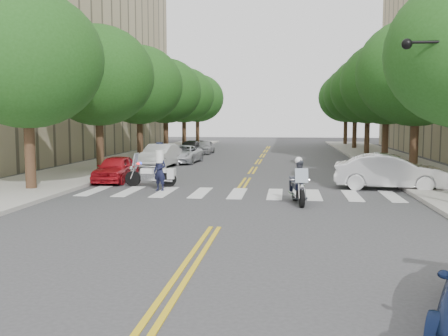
% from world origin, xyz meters
% --- Properties ---
extents(ground, '(140.00, 140.00, 0.00)m').
position_xyz_m(ground, '(0.00, 0.00, 0.00)').
color(ground, '#38383A').
rests_on(ground, ground).
extents(sidewalk_left, '(5.00, 60.00, 0.15)m').
position_xyz_m(sidewalk_left, '(-9.50, 22.00, 0.07)').
color(sidewalk_left, '#9E9991').
rests_on(sidewalk_left, ground).
extents(sidewalk_right, '(5.00, 60.00, 0.15)m').
position_xyz_m(sidewalk_right, '(9.50, 22.00, 0.07)').
color(sidewalk_right, '#9E9991').
rests_on(sidewalk_right, ground).
extents(tree_l_0, '(6.40, 6.40, 8.45)m').
position_xyz_m(tree_l_0, '(-8.80, 6.00, 5.55)').
color(tree_l_0, '#382316').
rests_on(tree_l_0, ground).
extents(tree_l_1, '(6.40, 6.40, 8.45)m').
position_xyz_m(tree_l_1, '(-8.80, 14.00, 5.55)').
color(tree_l_1, '#382316').
rests_on(tree_l_1, ground).
extents(tree_l_2, '(6.40, 6.40, 8.45)m').
position_xyz_m(tree_l_2, '(-8.80, 22.00, 5.55)').
color(tree_l_2, '#382316').
rests_on(tree_l_2, ground).
extents(tree_l_3, '(6.40, 6.40, 8.45)m').
position_xyz_m(tree_l_3, '(-8.80, 30.00, 5.55)').
color(tree_l_3, '#382316').
rests_on(tree_l_3, ground).
extents(tree_l_4, '(6.40, 6.40, 8.45)m').
position_xyz_m(tree_l_4, '(-8.80, 38.00, 5.55)').
color(tree_l_4, '#382316').
rests_on(tree_l_4, ground).
extents(tree_l_5, '(6.40, 6.40, 8.45)m').
position_xyz_m(tree_l_5, '(-8.80, 46.00, 5.55)').
color(tree_l_5, '#382316').
rests_on(tree_l_5, ground).
extents(tree_r_1, '(6.40, 6.40, 8.45)m').
position_xyz_m(tree_r_1, '(8.80, 14.00, 5.55)').
color(tree_r_1, '#382316').
rests_on(tree_r_1, ground).
extents(tree_r_2, '(6.40, 6.40, 8.45)m').
position_xyz_m(tree_r_2, '(8.80, 22.00, 5.55)').
color(tree_r_2, '#382316').
rests_on(tree_r_2, ground).
extents(tree_r_3, '(6.40, 6.40, 8.45)m').
position_xyz_m(tree_r_3, '(8.80, 30.00, 5.55)').
color(tree_r_3, '#382316').
rests_on(tree_r_3, ground).
extents(tree_r_4, '(6.40, 6.40, 8.45)m').
position_xyz_m(tree_r_4, '(8.80, 38.00, 5.55)').
color(tree_r_4, '#382316').
rests_on(tree_r_4, ground).
extents(tree_r_5, '(6.40, 6.40, 8.45)m').
position_xyz_m(tree_r_5, '(8.80, 46.00, 5.55)').
color(tree_r_5, '#382316').
rests_on(tree_r_5, ground).
extents(motorcycle_police, '(0.78, 2.12, 1.72)m').
position_xyz_m(motorcycle_police, '(2.44, 4.36, 0.77)').
color(motorcycle_police, black).
rests_on(motorcycle_police, ground).
extents(motorcycle_parked, '(2.38, 0.55, 1.54)m').
position_xyz_m(motorcycle_parked, '(-3.93, 8.09, 0.54)').
color(motorcycle_parked, black).
rests_on(motorcycle_parked, ground).
extents(officer_standing, '(0.73, 0.63, 1.68)m').
position_xyz_m(officer_standing, '(-3.39, 6.89, 0.84)').
color(officer_standing, black).
rests_on(officer_standing, ground).
extents(convertible, '(4.92, 2.25, 1.57)m').
position_xyz_m(convertible, '(6.50, 8.50, 0.78)').
color(convertible, silver).
rests_on(convertible, ground).
extents(parked_car_a, '(1.64, 3.86, 1.30)m').
position_xyz_m(parked_car_a, '(-6.30, 9.57, 0.65)').
color(parked_car_a, '#AF121C').
rests_on(parked_car_a, ground).
extents(parked_car_b, '(1.96, 4.65, 1.49)m').
position_xyz_m(parked_car_b, '(-5.98, 16.90, 0.75)').
color(parked_car_b, silver).
rests_on(parked_car_b, ground).
extents(parked_car_c, '(2.32, 4.56, 1.24)m').
position_xyz_m(parked_car_c, '(-5.20, 20.31, 0.62)').
color(parked_car_c, '#B7B9BF').
rests_on(parked_car_c, ground).
extents(parked_car_d, '(1.97, 4.16, 1.17)m').
position_xyz_m(parked_car_d, '(-6.30, 28.50, 0.59)').
color(parked_car_d, black).
rests_on(parked_car_d, ground).
extents(parked_car_e, '(1.42, 3.51, 1.19)m').
position_xyz_m(parked_car_e, '(-5.20, 29.68, 0.60)').
color(parked_car_e, '#97989C').
rests_on(parked_car_e, ground).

